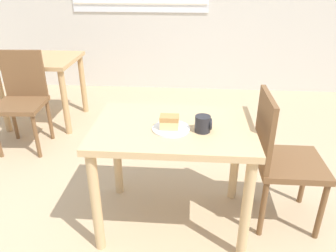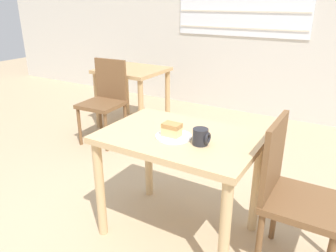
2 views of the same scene
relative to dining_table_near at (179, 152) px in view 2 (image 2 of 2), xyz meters
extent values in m
plane|color=tan|center=(-0.10, -0.30, -0.60)|extent=(14.00, 14.00, 0.00)
cube|color=beige|center=(-0.10, 2.73, 0.80)|extent=(10.00, 0.06, 2.80)
cube|color=beige|center=(-0.60, 2.68, 0.54)|extent=(1.73, 0.01, 0.02)
cube|color=beige|center=(-0.60, 2.68, 0.74)|extent=(1.73, 0.01, 0.02)
cube|color=tan|center=(0.00, 0.00, 0.10)|extent=(0.95, 0.66, 0.04)
cylinder|color=tan|center=(-0.43, -0.28, -0.26)|extent=(0.06, 0.06, 0.67)
cylinder|color=tan|center=(0.43, -0.28, -0.26)|extent=(0.06, 0.06, 0.67)
cylinder|color=tan|center=(-0.43, 0.28, -0.26)|extent=(0.06, 0.06, 0.67)
cylinder|color=tan|center=(0.43, 0.28, -0.26)|extent=(0.06, 0.06, 0.67)
cube|color=tan|center=(-1.48, 1.49, 0.10)|extent=(0.75, 0.68, 0.04)
cylinder|color=tan|center=(-1.80, 1.21, -0.26)|extent=(0.06, 0.06, 0.67)
cylinder|color=tan|center=(-1.15, 1.21, -0.26)|extent=(0.06, 0.06, 0.67)
cylinder|color=tan|center=(-1.80, 1.78, -0.26)|extent=(0.06, 0.06, 0.67)
cylinder|color=tan|center=(-1.15, 1.78, -0.26)|extent=(0.06, 0.06, 0.67)
cube|color=brown|center=(0.74, 0.08, -0.16)|extent=(0.41, 0.41, 0.04)
cylinder|color=brown|center=(0.92, 0.26, -0.39)|extent=(0.04, 0.04, 0.41)
cylinder|color=brown|center=(0.57, -0.10, -0.39)|extent=(0.04, 0.04, 0.41)
cylinder|color=brown|center=(0.57, 0.26, -0.39)|extent=(0.04, 0.04, 0.41)
cube|color=brown|center=(0.55, 0.08, 0.08)|extent=(0.03, 0.39, 0.43)
cube|color=brown|center=(-1.44, 0.89, -0.16)|extent=(0.44, 0.44, 0.04)
cylinder|color=brown|center=(-1.61, 0.70, -0.39)|extent=(0.04, 0.04, 0.41)
cylinder|color=brown|center=(-1.26, 0.72, -0.39)|extent=(0.04, 0.04, 0.41)
cylinder|color=brown|center=(-1.63, 1.05, -0.39)|extent=(0.04, 0.04, 0.41)
cylinder|color=brown|center=(-1.28, 1.08, -0.39)|extent=(0.04, 0.04, 0.41)
cube|color=brown|center=(-1.46, 1.08, 0.08)|extent=(0.39, 0.05, 0.43)
cylinder|color=white|center=(-0.01, -0.06, 0.13)|extent=(0.22, 0.22, 0.01)
cube|color=#E0C67F|center=(-0.02, -0.06, 0.16)|extent=(0.11, 0.07, 0.05)
cube|color=#B27F47|center=(-0.02, -0.06, 0.20)|extent=(0.11, 0.08, 0.03)
cylinder|color=#232328|center=(0.17, -0.06, 0.17)|extent=(0.09, 0.09, 0.09)
torus|color=#232328|center=(0.21, -0.06, 0.17)|extent=(0.02, 0.07, 0.07)
camera|label=1|loc=(0.10, -1.74, 0.97)|focal=35.00mm
camera|label=2|loc=(0.88, -1.61, 0.89)|focal=35.00mm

